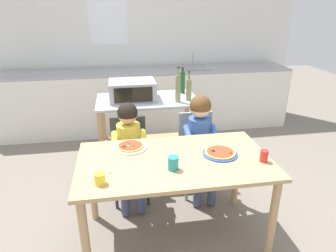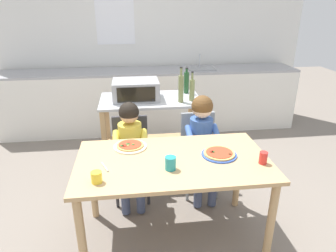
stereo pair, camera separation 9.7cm
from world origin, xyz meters
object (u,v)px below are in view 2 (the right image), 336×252
at_px(kitchen_island_cart, 151,123).
at_px(pizza_plate_blue_rimmed, 219,154).
at_px(dining_table, 173,170).
at_px(dining_chair_right, 199,147).
at_px(bottle_squat_spirits, 192,89).
at_px(drinking_cup_teal, 170,163).
at_px(drinking_cup_red, 263,158).
at_px(pizza_plate_cream, 130,146).
at_px(serving_spoon, 105,167).
at_px(toaster_oven, 136,90).
at_px(child_in_yellow_shirt, 130,142).
at_px(child_in_blue_striped_shirt, 202,134).
at_px(drinking_cup_yellow, 97,177).
at_px(bottle_tall_green_wine, 181,88).
at_px(bottle_brown_beer, 186,82).
at_px(dining_chair_left, 131,152).

relative_size(kitchen_island_cart, pizza_plate_blue_rimmed, 3.99).
relative_size(dining_table, dining_chair_right, 1.80).
distance_m(bottle_squat_spirits, drinking_cup_teal, 1.27).
xyz_separation_m(pizza_plate_blue_rimmed, drinking_cup_red, (0.28, -0.16, 0.03)).
bearing_deg(pizza_plate_cream, serving_spoon, -120.98).
bearing_deg(toaster_oven, child_in_yellow_shirt, -97.19).
height_order(bottle_squat_spirits, child_in_blue_striped_shirt, bottle_squat_spirits).
bearing_deg(drinking_cup_teal, kitchen_island_cart, 91.97).
relative_size(kitchen_island_cart, toaster_oven, 2.24).
bearing_deg(bottle_squat_spirits, pizza_plate_cream, -129.98).
bearing_deg(kitchen_island_cart, drinking_cup_yellow, -107.99).
xyz_separation_m(drinking_cup_teal, serving_spoon, (-0.47, 0.08, -0.04)).
height_order(pizza_plate_blue_rimmed, drinking_cup_teal, drinking_cup_teal).
xyz_separation_m(pizza_plate_blue_rimmed, serving_spoon, (-0.87, -0.08, -0.01)).
height_order(toaster_oven, dining_table, toaster_oven).
distance_m(toaster_oven, child_in_blue_striped_shirt, 0.91).
distance_m(toaster_oven, bottle_tall_green_wine, 0.50).
height_order(dining_table, dining_chair_right, dining_chair_right).
bearing_deg(child_in_yellow_shirt, drinking_cup_yellow, -105.74).
distance_m(child_in_yellow_shirt, pizza_plate_blue_rimmed, 0.87).
bearing_deg(drinking_cup_yellow, dining_table, 24.69).
bearing_deg(drinking_cup_teal, pizza_plate_cream, 125.85).
height_order(bottle_brown_beer, drinking_cup_red, bottle_brown_beer).
relative_size(kitchen_island_cart, pizza_plate_cream, 4.02).
height_order(bottle_squat_spirits, bottle_brown_beer, bottle_squat_spirits).
distance_m(dining_chair_right, serving_spoon, 1.18).
xyz_separation_m(child_in_blue_striped_shirt, pizza_plate_blue_rimmed, (-0.00, -0.55, 0.08)).
relative_size(child_in_yellow_shirt, pizza_plate_blue_rimmed, 3.62).
bearing_deg(child_in_yellow_shirt, pizza_plate_cream, -90.10).
distance_m(drinking_cup_teal, drinking_cup_red, 0.69).
bearing_deg(toaster_oven, bottle_tall_green_wine, -19.58).
height_order(bottle_squat_spirits, drinking_cup_teal, bottle_squat_spirits).
distance_m(dining_chair_left, drinking_cup_red, 1.30).
distance_m(bottle_squat_spirits, dining_chair_right, 0.62).
bearing_deg(bottle_tall_green_wine, toaster_oven, 160.42).
xyz_separation_m(toaster_oven, dining_table, (0.24, -1.18, -0.32)).
bearing_deg(bottle_brown_beer, bottle_tall_green_wine, -110.08).
xyz_separation_m(kitchen_island_cart, child_in_yellow_shirt, (-0.24, -0.62, 0.06)).
bearing_deg(dining_chair_right, drinking_cup_red, -71.23).
distance_m(toaster_oven, serving_spoon, 1.29).
bearing_deg(dining_chair_left, serving_spoon, -104.25).
relative_size(bottle_squat_spirits, dining_table, 0.22).
relative_size(dining_chair_right, pizza_plate_blue_rimmed, 2.96).
relative_size(drinking_cup_red, serving_spoon, 0.66).
xyz_separation_m(dining_chair_right, drinking_cup_red, (0.28, -0.83, 0.31)).
distance_m(dining_table, pizza_plate_cream, 0.42).
relative_size(toaster_oven, dining_table, 0.33).
bearing_deg(bottle_brown_beer, dining_chair_left, -134.77).
bearing_deg(bottle_tall_green_wine, child_in_yellow_shirt, -139.35).
distance_m(kitchen_island_cart, pizza_plate_cream, 0.97).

